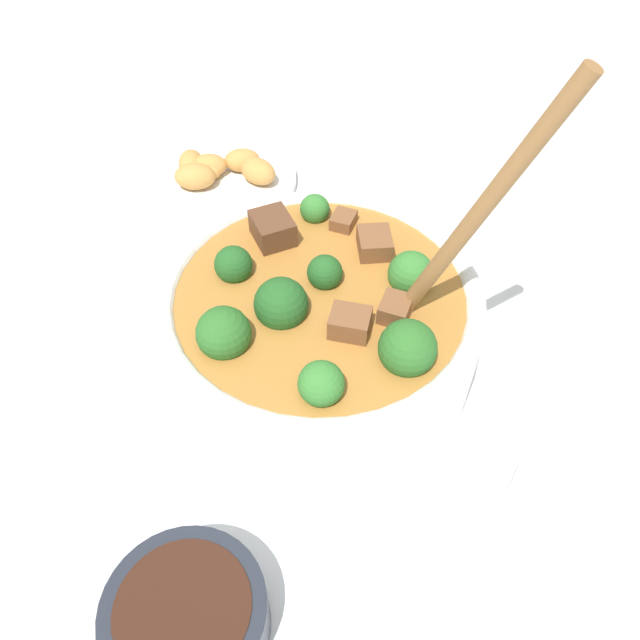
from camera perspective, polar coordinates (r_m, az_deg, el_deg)
ground_plane at (r=0.56m, az=0.00°, el=-4.52°), size 4.00×4.00×0.00m
stew_bowl at (r=0.51m, az=0.04°, el=-0.56°), size 0.28×0.26×0.30m
condiment_bowl at (r=0.45m, az=-12.06°, el=-24.98°), size 0.11×0.11×0.04m
food_plate at (r=0.76m, az=-9.44°, el=12.81°), size 0.19×0.19×0.04m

